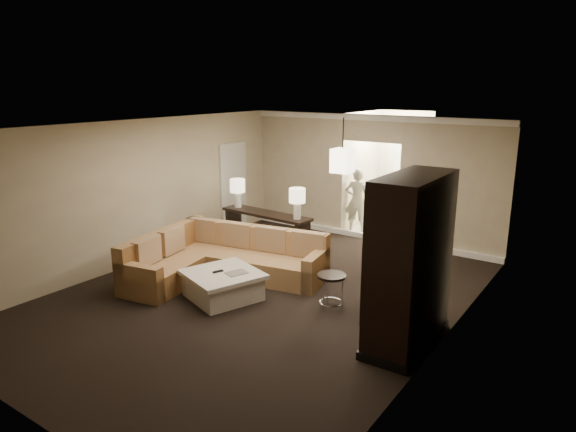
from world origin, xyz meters
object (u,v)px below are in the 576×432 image
Objects in this scene: coffee_table at (223,285)px; drink_table at (331,284)px; sectional_sofa at (220,259)px; console_table at (266,228)px; armoire at (409,265)px; person at (357,197)px.

coffee_table is 1.81m from drink_table.
sectional_sofa reaches higher than console_table.
sectional_sofa is at bearing -76.93° from console_table.
sectional_sofa is at bearing 174.23° from armoire.
coffee_table is at bearing -174.70° from armoire.
sectional_sofa is 1.44× the size of console_table.
coffee_table is 3.20m from armoire.
coffee_table is at bearing -65.30° from console_table.
console_table is 0.92× the size of armoire.
person is at bearing 70.82° from sectional_sofa.
armoire is at bearing -15.78° from sectional_sofa.
person is at bearing 71.32° from console_table.
sectional_sofa is 3.79m from armoire.
person is at bearing 124.32° from armoire.
sectional_sofa reaches higher than coffee_table.
person is (0.02, 4.74, 0.62)m from coffee_table.
console_table is 3.16m from drink_table.
drink_table is 0.33× the size of person.
armoire is at bearing -15.06° from drink_table.
armoire reaches higher than person.
coffee_table is 0.61× the size of armoire.
armoire reaches higher than coffee_table.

